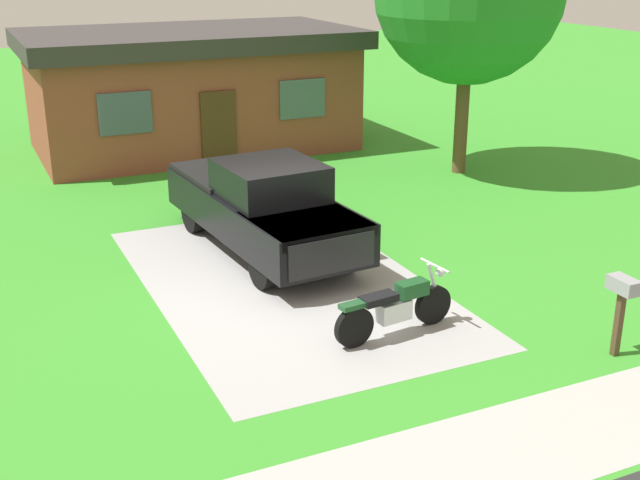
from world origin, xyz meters
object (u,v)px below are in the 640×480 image
object	(u,v)px
mailbox	(622,296)
motorcycle	(396,307)
pickup_truck	(261,204)
neighbor_house	(191,88)

from	to	relation	value
mailbox	motorcycle	bearing A→B (deg)	143.19
pickup_truck	mailbox	xyz separation A→B (m)	(3.20, -6.53, 0.03)
mailbox	neighbor_house	bearing A→B (deg)	97.00
motorcycle	neighbor_house	size ratio (longest dim) A/B	0.23
pickup_truck	neighbor_house	bearing A→B (deg)	82.03
pickup_truck	neighbor_house	size ratio (longest dim) A/B	0.60
neighbor_house	mailbox	bearing A→B (deg)	-83.00
neighbor_house	motorcycle	bearing A→B (deg)	-93.14
motorcycle	mailbox	size ratio (longest dim) A/B	1.75
motorcycle	neighbor_house	xyz separation A→B (m)	(0.75, 13.64, 1.32)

